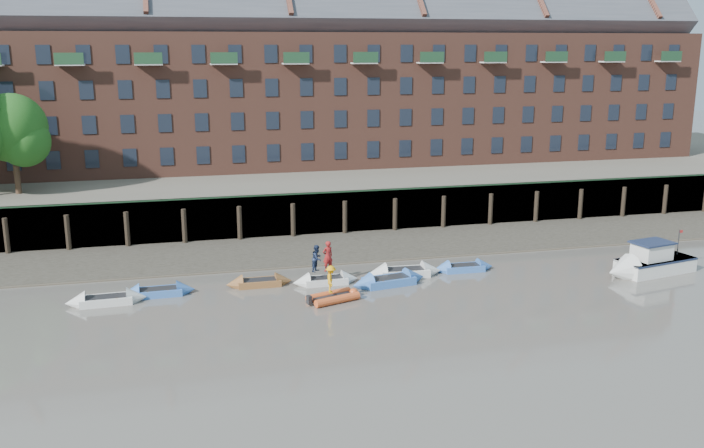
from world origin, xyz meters
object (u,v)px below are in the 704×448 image
object	(u,v)px
rowboat_2	(259,283)
rowboat_5	(404,272)
rowboat_4	(389,281)
rib_tender	(335,297)
rowboat_3	(326,281)
motor_launch	(643,264)
rowboat_1	(158,292)
person_rower_a	(328,256)
rowboat_6	(463,268)
person_rower_b	(317,258)
person_rib_crew	(331,279)
rowboat_0	(106,300)

from	to	relation	value
rowboat_2	rowboat_5	xyz separation A→B (m)	(9.11, -0.20, 0.04)
rowboat_4	rib_tender	distance (m)	4.29
rowboat_3	motor_launch	world-z (taller)	motor_launch
rowboat_1	rowboat_2	bearing A→B (deg)	2.01
rowboat_1	rowboat_4	bearing A→B (deg)	-7.12
motor_launch	person_rower_a	xyz separation A→B (m)	(-19.74, 2.94, 1.06)
rowboat_6	rowboat_4	bearing A→B (deg)	-162.10
person_rower_a	rib_tender	bearing A→B (deg)	66.45
rowboat_4	rib_tender	bearing A→B (deg)	-162.17
rib_tender	motor_launch	bearing A→B (deg)	-18.46
person_rower_a	person_rower_b	xyz separation A→B (m)	(-0.64, 0.07, -0.11)
rowboat_2	person_rib_crew	bearing A→B (deg)	-45.26
rowboat_0	motor_launch	size ratio (longest dim) A/B	0.66
rowboat_0	person_rower_a	xyz separation A→B (m)	(12.85, 0.66, 1.51)
rowboat_2	rowboat_5	world-z (taller)	rowboat_5
rowboat_6	person_rower_b	distance (m)	9.75
person_rib_crew	rowboat_6	bearing A→B (deg)	-57.35
rowboat_1	rowboat_5	world-z (taller)	rowboat_5
rowboat_4	motor_launch	xyz separation A→B (m)	(16.21, -1.79, 0.43)
rowboat_2	person_rower_b	distance (m)	3.79
rowboat_1	rowboat_3	world-z (taller)	rowboat_1
rowboat_6	rowboat_2	bearing A→B (deg)	-178.79
rowboat_0	rowboat_6	bearing A→B (deg)	0.49
rowboat_2	rib_tender	world-z (taller)	rowboat_2
rowboat_3	person_rib_crew	distance (m)	3.31
person_rower_a	person_rower_b	size ratio (longest dim) A/B	1.14
rowboat_4	rowboat_6	size ratio (longest dim) A/B	1.23
rowboat_2	rowboat_4	distance (m)	7.84
rowboat_3	person_rib_crew	size ratio (longest dim) A/B	2.56
motor_launch	person_rower_a	size ratio (longest dim) A/B	3.56
rowboat_4	motor_launch	bearing A→B (deg)	-16.30
rowboat_5	rowboat_0	bearing A→B (deg)	-173.56
person_rower_a	person_rower_b	bearing A→B (deg)	-25.26
person_rower_a	rowboat_0	bearing A→B (deg)	-15.90
rowboat_2	motor_launch	size ratio (longest dim) A/B	0.59
person_rower_a	person_rib_crew	distance (m)	3.22
rowboat_0	rowboat_4	xyz separation A→B (m)	(16.39, -0.49, 0.02)
rib_tender	person_rower_b	bearing A→B (deg)	77.67
rowboat_1	person_rower_b	size ratio (longest dim) A/B	2.55
rowboat_5	person_rower_a	world-z (taller)	person_rower_a
person_rib_crew	rowboat_4	bearing A→B (deg)	-51.69
rowboat_3	person_rib_crew	xyz separation A→B (m)	(-0.33, -3.11, 1.08)
motor_launch	rowboat_6	bearing A→B (deg)	-29.24
rowboat_3	rowboat_4	xyz separation A→B (m)	(3.68, -1.10, 0.04)
rowboat_2	person_rower_a	xyz separation A→B (m)	(4.13, -0.52, 1.53)
person_rower_a	rowboat_4	bearing A→B (deg)	143.08
rowboat_3	rowboat_5	size ratio (longest dim) A/B	0.84
rowboat_3	rowboat_6	distance (m)	9.17
rowboat_0	rowboat_3	size ratio (longest dim) A/B	1.10
rowboat_0	rowboat_2	world-z (taller)	rowboat_0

